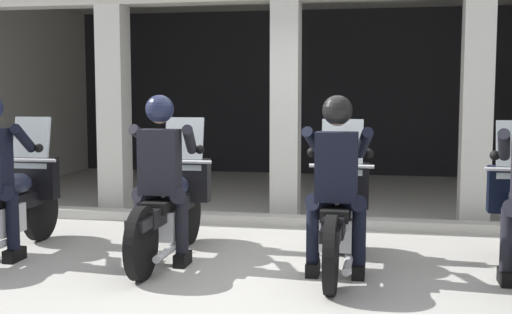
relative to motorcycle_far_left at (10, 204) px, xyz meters
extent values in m
plane|color=#A8A59E|center=(2.44, 3.21, -0.50)|extent=(80.00, 80.00, 0.00)
cube|color=black|center=(2.42, 7.08, 1.08)|extent=(10.20, 0.24, 3.16)
cube|color=#BCB7AD|center=(-2.58, 4.64, 1.08)|extent=(0.30, 5.27, 3.16)
cube|color=beige|center=(0.12, 2.36, 0.86)|extent=(0.35, 0.36, 2.72)
cube|color=beige|center=(2.42, 2.36, 0.86)|extent=(0.35, 0.36, 2.72)
cube|color=beige|center=(4.72, 2.36, 0.86)|extent=(0.35, 0.36, 2.72)
cube|color=#B7B5AD|center=(2.42, 1.86, -0.44)|extent=(9.80, 0.24, 0.12)
cylinder|color=black|center=(0.00, 0.58, -0.18)|extent=(0.09, 0.64, 0.64)
cube|color=black|center=(0.00, 0.58, 0.03)|extent=(0.14, 0.44, 0.08)
cube|color=silver|center=(0.00, -0.17, -0.13)|extent=(0.28, 0.44, 0.28)
cube|color=black|center=(0.00, -0.12, 0.00)|extent=(0.18, 1.24, 0.16)
ellipsoid|color=#1E2338|center=(0.00, 0.10, 0.18)|extent=(0.26, 0.48, 0.22)
cylinder|color=silver|center=(0.00, 0.52, 0.06)|extent=(0.05, 0.24, 0.53)
cube|color=black|center=(0.00, 0.46, 0.20)|extent=(0.52, 0.16, 0.44)
sphere|color=silver|center=(0.00, 0.56, 0.22)|extent=(0.18, 0.18, 0.18)
cube|color=silver|center=(0.00, 0.44, 0.57)|extent=(0.40, 0.14, 0.54)
cylinder|color=silver|center=(0.00, 0.36, 0.40)|extent=(0.62, 0.04, 0.04)
cylinder|color=black|center=(0.14, -0.30, 0.16)|extent=(0.26, 0.29, 0.17)
cylinder|color=black|center=(0.20, -0.30, -0.12)|extent=(0.12, 0.12, 0.53)
cube|color=black|center=(0.20, -0.29, -0.44)|extent=(0.11, 0.26, 0.12)
cylinder|color=black|center=(0.22, -0.09, 0.66)|extent=(0.19, 0.48, 0.31)
sphere|color=black|center=(0.26, 0.12, 0.55)|extent=(0.09, 0.09, 0.09)
cylinder|color=black|center=(1.62, 0.73, -0.18)|extent=(0.09, 0.64, 0.64)
cylinder|color=black|center=(1.62, -0.67, -0.18)|extent=(0.09, 0.64, 0.64)
cube|color=black|center=(1.62, 0.73, 0.03)|extent=(0.14, 0.44, 0.08)
cube|color=silver|center=(1.62, -0.02, -0.13)|extent=(0.28, 0.44, 0.28)
cube|color=black|center=(1.62, 0.03, 0.00)|extent=(0.18, 1.24, 0.16)
ellipsoid|color=#1E2338|center=(1.62, 0.25, 0.18)|extent=(0.26, 0.48, 0.22)
cube|color=black|center=(1.62, -0.15, 0.07)|extent=(0.24, 0.52, 0.10)
cube|color=black|center=(1.62, -0.61, 0.00)|extent=(0.16, 0.48, 0.10)
cylinder|color=silver|center=(1.62, 0.67, 0.06)|extent=(0.05, 0.24, 0.53)
cube|color=black|center=(1.62, 0.61, 0.20)|extent=(0.52, 0.16, 0.44)
sphere|color=silver|center=(1.62, 0.71, 0.22)|extent=(0.18, 0.18, 0.18)
cube|color=silver|center=(1.62, 0.59, 0.57)|extent=(0.40, 0.14, 0.54)
cylinder|color=silver|center=(1.62, 0.51, 0.40)|extent=(0.62, 0.04, 0.04)
cylinder|color=silver|center=(1.74, -0.37, -0.32)|extent=(0.07, 0.55, 0.07)
cube|color=black|center=(1.62, -0.17, 0.47)|extent=(0.36, 0.22, 0.60)
cube|color=black|center=(1.62, -0.05, 0.49)|extent=(0.05, 0.02, 0.32)
sphere|color=tan|center=(1.62, -0.15, 0.92)|extent=(0.21, 0.21, 0.21)
sphere|color=#191E38|center=(1.62, -0.15, 0.95)|extent=(0.26, 0.26, 0.26)
cylinder|color=black|center=(1.76, -0.15, 0.16)|extent=(0.26, 0.29, 0.17)
cylinder|color=black|center=(1.82, -0.15, -0.12)|extent=(0.12, 0.12, 0.53)
cube|color=black|center=(1.82, -0.14, -0.44)|extent=(0.11, 0.26, 0.12)
cylinder|color=black|center=(1.48, -0.15, 0.16)|extent=(0.26, 0.29, 0.17)
cylinder|color=black|center=(1.42, -0.15, -0.12)|extent=(0.12, 0.12, 0.53)
cube|color=black|center=(1.42, -0.14, -0.44)|extent=(0.11, 0.26, 0.12)
cylinder|color=black|center=(1.84, 0.06, 0.66)|extent=(0.19, 0.48, 0.31)
sphere|color=black|center=(1.88, 0.27, 0.55)|extent=(0.09, 0.09, 0.09)
cylinder|color=black|center=(1.40, 0.06, 0.66)|extent=(0.19, 0.48, 0.31)
sphere|color=black|center=(1.36, 0.27, 0.55)|extent=(0.09, 0.09, 0.09)
cylinder|color=black|center=(3.25, 0.64, -0.18)|extent=(0.09, 0.64, 0.64)
cylinder|color=black|center=(3.25, -0.76, -0.18)|extent=(0.09, 0.64, 0.64)
cube|color=black|center=(3.25, 0.64, 0.03)|extent=(0.14, 0.44, 0.08)
cube|color=silver|center=(3.25, -0.11, -0.13)|extent=(0.28, 0.44, 0.28)
cube|color=black|center=(3.25, -0.06, 0.00)|extent=(0.18, 1.24, 0.16)
ellipsoid|color=#1E2338|center=(3.25, 0.16, 0.18)|extent=(0.26, 0.48, 0.22)
cube|color=black|center=(3.25, -0.24, 0.07)|extent=(0.24, 0.52, 0.10)
cube|color=black|center=(3.25, -0.70, 0.00)|extent=(0.16, 0.48, 0.10)
cylinder|color=silver|center=(3.25, 0.58, 0.06)|extent=(0.05, 0.24, 0.53)
cube|color=black|center=(3.25, 0.52, 0.20)|extent=(0.52, 0.16, 0.44)
sphere|color=silver|center=(3.25, 0.62, 0.22)|extent=(0.18, 0.18, 0.18)
cube|color=silver|center=(3.25, 0.50, 0.57)|extent=(0.40, 0.14, 0.54)
cylinder|color=silver|center=(3.25, 0.42, 0.40)|extent=(0.62, 0.04, 0.04)
cylinder|color=silver|center=(3.37, -0.46, -0.32)|extent=(0.07, 0.55, 0.07)
cube|color=black|center=(3.25, -0.26, 0.47)|extent=(0.36, 0.22, 0.60)
cube|color=black|center=(3.25, -0.14, 0.49)|extent=(0.05, 0.02, 0.32)
sphere|color=tan|center=(3.25, -0.24, 0.92)|extent=(0.21, 0.21, 0.21)
sphere|color=black|center=(3.25, -0.24, 0.95)|extent=(0.26, 0.26, 0.26)
cylinder|color=black|center=(3.39, -0.24, 0.16)|extent=(0.26, 0.29, 0.17)
cylinder|color=black|center=(3.45, -0.24, -0.12)|extent=(0.12, 0.12, 0.53)
cube|color=black|center=(3.45, -0.23, -0.44)|extent=(0.11, 0.26, 0.12)
cylinder|color=black|center=(3.11, -0.24, 0.16)|extent=(0.26, 0.29, 0.17)
cylinder|color=black|center=(3.05, -0.24, -0.12)|extent=(0.12, 0.12, 0.53)
cube|color=black|center=(3.05, -0.23, -0.44)|extent=(0.11, 0.26, 0.12)
cylinder|color=black|center=(3.47, -0.03, 0.66)|extent=(0.19, 0.48, 0.31)
sphere|color=black|center=(3.51, 0.18, 0.55)|extent=(0.09, 0.09, 0.09)
cylinder|color=black|center=(3.03, -0.03, 0.66)|extent=(0.19, 0.48, 0.31)
sphere|color=black|center=(2.99, 0.18, 0.55)|extent=(0.09, 0.09, 0.09)
cylinder|color=black|center=(4.68, -0.22, -0.12)|extent=(0.12, 0.12, 0.53)
cube|color=black|center=(4.68, -0.21, -0.44)|extent=(0.11, 0.26, 0.12)
cylinder|color=black|center=(4.66, -0.01, 0.66)|extent=(0.19, 0.48, 0.31)
sphere|color=black|center=(4.62, 0.20, 0.55)|extent=(0.09, 0.09, 0.09)
camera|label=1|loc=(3.65, -5.99, 1.13)|focal=46.90mm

